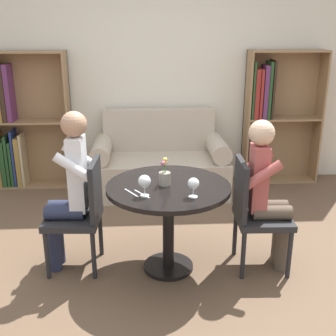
{
  "coord_description": "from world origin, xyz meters",
  "views": [
    {
      "loc": [
        -0.17,
        -2.96,
        1.88
      ],
      "look_at": [
        0.0,
        0.05,
        0.84
      ],
      "focal_mm": 45.0,
      "sensor_mm": 36.0,
      "label": 1
    }
  ],
  "objects_px": {
    "couch": "(160,165)",
    "wine_glass_right": "(193,184)",
    "person_left": "(69,189)",
    "flower_vase": "(165,175)",
    "person_right": "(267,193)",
    "wine_glass_left": "(144,182)",
    "bookshelf_right": "(272,117)",
    "bookshelf_left": "(20,125)",
    "chair_left": "(82,210)",
    "chair_right": "(254,210)"
  },
  "relations": [
    {
      "from": "couch",
      "to": "wine_glass_right",
      "type": "distance_m",
      "value": 2.01
    },
    {
      "from": "person_left",
      "to": "flower_vase",
      "type": "height_order",
      "value": "person_left"
    },
    {
      "from": "person_right",
      "to": "wine_glass_left",
      "type": "bearing_deg",
      "value": 103.46
    },
    {
      "from": "bookshelf_right",
      "to": "wine_glass_left",
      "type": "bearing_deg",
      "value": -125.47
    },
    {
      "from": "person_left",
      "to": "person_right",
      "type": "bearing_deg",
      "value": 89.86
    },
    {
      "from": "couch",
      "to": "bookshelf_left",
      "type": "relative_size",
      "value": 0.97
    },
    {
      "from": "chair_left",
      "to": "chair_right",
      "type": "bearing_deg",
      "value": 89.99
    },
    {
      "from": "wine_glass_right",
      "to": "flower_vase",
      "type": "bearing_deg",
      "value": 127.21
    },
    {
      "from": "wine_glass_right",
      "to": "couch",
      "type": "bearing_deg",
      "value": 94.76
    },
    {
      "from": "bookshelf_left",
      "to": "person_right",
      "type": "xyz_separation_m",
      "value": [
        2.4,
        -1.98,
        -0.1
      ]
    },
    {
      "from": "wine_glass_right",
      "to": "person_right",
      "type": "bearing_deg",
      "value": 20.96
    },
    {
      "from": "couch",
      "to": "person_left",
      "type": "height_order",
      "value": "person_left"
    },
    {
      "from": "chair_right",
      "to": "person_right",
      "type": "height_order",
      "value": "person_right"
    },
    {
      "from": "wine_glass_left",
      "to": "flower_vase",
      "type": "bearing_deg",
      "value": 54.02
    },
    {
      "from": "bookshelf_right",
      "to": "person_left",
      "type": "height_order",
      "value": "bookshelf_right"
    },
    {
      "from": "chair_left",
      "to": "chair_right",
      "type": "relative_size",
      "value": 1.0
    },
    {
      "from": "person_right",
      "to": "couch",
      "type": "bearing_deg",
      "value": 26.12
    },
    {
      "from": "wine_glass_right",
      "to": "flower_vase",
      "type": "relative_size",
      "value": 0.66
    },
    {
      "from": "couch",
      "to": "wine_glass_left",
      "type": "distance_m",
      "value": 1.98
    },
    {
      "from": "couch",
      "to": "flower_vase",
      "type": "xyz_separation_m",
      "value": [
        -0.03,
        -1.69,
        0.48
      ]
    },
    {
      "from": "person_right",
      "to": "bookshelf_left",
      "type": "bearing_deg",
      "value": 52.46
    },
    {
      "from": "bookshelf_left",
      "to": "flower_vase",
      "type": "xyz_separation_m",
      "value": [
        1.61,
        -1.96,
        0.05
      ]
    },
    {
      "from": "bookshelf_right",
      "to": "person_left",
      "type": "relative_size",
      "value": 1.24
    },
    {
      "from": "wine_glass_left",
      "to": "couch",
      "type": "bearing_deg",
      "value": 84.59
    },
    {
      "from": "chair_right",
      "to": "flower_vase",
      "type": "height_order",
      "value": "flower_vase"
    },
    {
      "from": "chair_left",
      "to": "flower_vase",
      "type": "bearing_deg",
      "value": 87.63
    },
    {
      "from": "chair_left",
      "to": "person_left",
      "type": "bearing_deg",
      "value": -92.14
    },
    {
      "from": "chair_right",
      "to": "flower_vase",
      "type": "bearing_deg",
      "value": 90.95
    },
    {
      "from": "chair_right",
      "to": "wine_glass_right",
      "type": "xyz_separation_m",
      "value": [
        -0.51,
        -0.24,
        0.32
      ]
    },
    {
      "from": "person_left",
      "to": "wine_glass_left",
      "type": "xyz_separation_m",
      "value": [
        0.58,
        -0.28,
        0.16
      ]
    },
    {
      "from": "person_left",
      "to": "wine_glass_left",
      "type": "relative_size",
      "value": 8.19
    },
    {
      "from": "chair_right",
      "to": "bookshelf_right",
      "type": "bearing_deg",
      "value": -17.4
    },
    {
      "from": "chair_right",
      "to": "person_left",
      "type": "relative_size",
      "value": 0.7
    },
    {
      "from": "flower_vase",
      "to": "bookshelf_right",
      "type": "bearing_deg",
      "value": 54.59
    },
    {
      "from": "chair_left",
      "to": "wine_glass_right",
      "type": "distance_m",
      "value": 0.95
    },
    {
      "from": "wine_glass_left",
      "to": "flower_vase",
      "type": "xyz_separation_m",
      "value": [
        0.15,
        0.21,
        -0.03
      ]
    },
    {
      "from": "bookshelf_left",
      "to": "bookshelf_right",
      "type": "height_order",
      "value": "same"
    },
    {
      "from": "chair_right",
      "to": "wine_glass_right",
      "type": "bearing_deg",
      "value": 116.71
    },
    {
      "from": "bookshelf_right",
      "to": "chair_right",
      "type": "height_order",
      "value": "bookshelf_right"
    },
    {
      "from": "bookshelf_left",
      "to": "person_left",
      "type": "bearing_deg",
      "value": -65.29
    },
    {
      "from": "couch",
      "to": "person_right",
      "type": "xyz_separation_m",
      "value": [
        0.77,
        -1.71,
        0.33
      ]
    },
    {
      "from": "wine_glass_left",
      "to": "flower_vase",
      "type": "distance_m",
      "value": 0.26
    },
    {
      "from": "bookshelf_left",
      "to": "person_right",
      "type": "height_order",
      "value": "bookshelf_left"
    },
    {
      "from": "bookshelf_right",
      "to": "chair_right",
      "type": "distance_m",
      "value": 2.12
    },
    {
      "from": "couch",
      "to": "wine_glass_right",
      "type": "xyz_separation_m",
      "value": [
        0.16,
        -1.94,
        0.51
      ]
    },
    {
      "from": "wine_glass_right",
      "to": "bookshelf_left",
      "type": "bearing_deg",
      "value": 129.09
    },
    {
      "from": "bookshelf_left",
      "to": "chair_right",
      "type": "xyz_separation_m",
      "value": [
        2.31,
        -1.97,
        -0.25
      ]
    },
    {
      "from": "person_left",
      "to": "wine_glass_right",
      "type": "bearing_deg",
      "value": 74.09
    },
    {
      "from": "person_right",
      "to": "wine_glass_right",
      "type": "relative_size",
      "value": 8.5
    },
    {
      "from": "couch",
      "to": "chair_right",
      "type": "relative_size",
      "value": 1.71
    }
  ]
}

